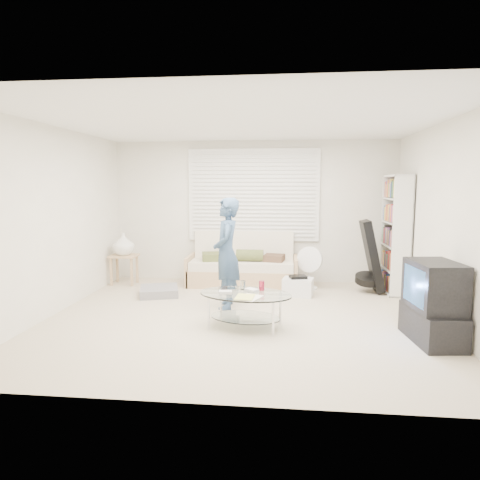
# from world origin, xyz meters

# --- Properties ---
(ground) EXTENTS (5.00, 5.00, 0.00)m
(ground) POSITION_xyz_m (0.00, 0.00, 0.00)
(ground) COLOR beige
(ground) RESTS_ON ground
(room_shell) EXTENTS (5.02, 4.52, 2.51)m
(room_shell) POSITION_xyz_m (0.00, 0.48, 1.63)
(room_shell) COLOR beige
(room_shell) RESTS_ON ground
(window_blinds) EXTENTS (2.32, 0.08, 1.62)m
(window_blinds) POSITION_xyz_m (0.00, 2.20, 1.55)
(window_blinds) COLOR silver
(window_blinds) RESTS_ON ground
(futon_sofa) EXTENTS (1.88, 0.76, 0.92)m
(futon_sofa) POSITION_xyz_m (-0.16, 1.87, 0.30)
(futon_sofa) COLOR tan
(futon_sofa) RESTS_ON ground
(grey_floor_pillow) EXTENTS (0.72, 0.72, 0.13)m
(grey_floor_pillow) POSITION_xyz_m (-1.40, 1.02, 0.07)
(grey_floor_pillow) COLOR slate
(grey_floor_pillow) RESTS_ON ground
(side_table) EXTENTS (0.46, 0.37, 0.90)m
(side_table) POSITION_xyz_m (-2.22, 1.70, 0.67)
(side_table) COLOR tan
(side_table) RESTS_ON ground
(bookshelf) EXTENTS (0.30, 0.79, 1.89)m
(bookshelf) POSITION_xyz_m (2.32, 1.61, 0.94)
(bookshelf) COLOR white
(bookshelf) RESTS_ON ground
(guitar_case) EXTENTS (0.45, 0.43, 1.15)m
(guitar_case) POSITION_xyz_m (1.95, 1.54, 0.51)
(guitar_case) COLOR black
(guitar_case) RESTS_ON ground
(floor_fan) EXTENTS (0.44, 0.29, 0.72)m
(floor_fan) POSITION_xyz_m (0.97, 1.68, 0.42)
(floor_fan) COLOR white
(floor_fan) RESTS_ON ground
(storage_bin) EXTENTS (0.51, 0.40, 0.32)m
(storage_bin) POSITION_xyz_m (0.78, 1.23, 0.15)
(storage_bin) COLOR white
(storage_bin) RESTS_ON ground
(tv_unit) EXTENTS (0.53, 0.87, 0.90)m
(tv_unit) POSITION_xyz_m (2.20, -0.63, 0.44)
(tv_unit) COLOR black
(tv_unit) RESTS_ON ground
(coffee_table) EXTENTS (1.24, 0.91, 0.54)m
(coffee_table) POSITION_xyz_m (0.10, -0.36, 0.34)
(coffee_table) COLOR silver
(coffee_table) RESTS_ON ground
(standing_person) EXTENTS (0.43, 0.60, 1.55)m
(standing_person) POSITION_xyz_m (-0.24, 0.46, 0.78)
(standing_person) COLOR navy
(standing_person) RESTS_ON ground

